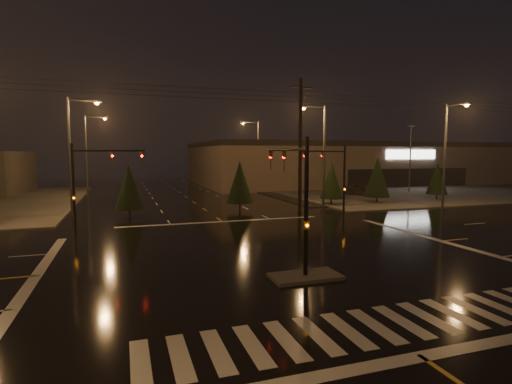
# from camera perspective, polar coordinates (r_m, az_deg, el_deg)

# --- Properties ---
(ground) EXTENTS (140.00, 140.00, 0.00)m
(ground) POSITION_cam_1_polar(r_m,az_deg,el_deg) (21.12, 2.33, -9.06)
(ground) COLOR black
(ground) RESTS_ON ground
(sidewalk_ne) EXTENTS (36.00, 36.00, 0.12)m
(sidewalk_ne) POSITION_cam_1_polar(r_m,az_deg,el_deg) (61.87, 18.67, 0.34)
(sidewalk_ne) COLOR #4A4742
(sidewalk_ne) RESTS_ON ground
(median_island) EXTENTS (3.00, 1.60, 0.15)m
(median_island) POSITION_cam_1_polar(r_m,az_deg,el_deg) (17.56, 7.07, -11.87)
(median_island) COLOR #4A4742
(median_island) RESTS_ON ground
(crosswalk) EXTENTS (15.00, 2.60, 0.01)m
(crosswalk) POSITION_cam_1_polar(r_m,az_deg,el_deg) (13.53, 16.68, -17.81)
(crosswalk) COLOR beige
(crosswalk) RESTS_ON ground
(stop_bar_near) EXTENTS (16.00, 0.50, 0.01)m
(stop_bar_near) POSITION_cam_1_polar(r_m,az_deg,el_deg) (12.11, 22.51, -20.90)
(stop_bar_near) COLOR beige
(stop_bar_near) RESTS_ON ground
(stop_bar_far) EXTENTS (16.00, 0.50, 0.01)m
(stop_bar_far) POSITION_cam_1_polar(r_m,az_deg,el_deg) (31.42, -4.83, -4.24)
(stop_bar_far) COLOR beige
(stop_bar_far) RESTS_ON ground
(parking_lot) EXTENTS (50.00, 24.00, 0.08)m
(parking_lot) POSITION_cam_1_polar(r_m,az_deg,el_deg) (63.51, 23.36, 0.29)
(parking_lot) COLOR black
(parking_lot) RESTS_ON ground
(retail_building) EXTENTS (60.20, 28.30, 7.20)m
(retail_building) POSITION_cam_1_polar(r_m,az_deg,el_deg) (77.62, 14.58, 4.24)
(retail_building) COLOR #6C5B4D
(retail_building) RESTS_ON ground
(signal_mast_median) EXTENTS (0.25, 4.59, 6.00)m
(signal_mast_median) POSITION_cam_1_polar(r_m,az_deg,el_deg) (17.67, 5.91, 0.43)
(signal_mast_median) COLOR black
(signal_mast_median) RESTS_ON ground
(signal_mast_ne) EXTENTS (4.84, 1.86, 6.00)m
(signal_mast_ne) POSITION_cam_1_polar(r_m,az_deg,el_deg) (33.74, 11.37, 2.82)
(signal_mast_ne) COLOR black
(signal_mast_ne) RESTS_ON ground
(signal_mast_nw) EXTENTS (4.84, 1.86, 6.00)m
(signal_mast_nw) POSITION_cam_1_polar(r_m,az_deg,el_deg) (29.36, -22.80, 2.11)
(signal_mast_nw) COLOR black
(signal_mast_nw) RESTS_ON ground
(streetlight_1) EXTENTS (2.77, 0.32, 10.00)m
(streetlight_1) POSITION_cam_1_polar(r_m,az_deg,el_deg) (37.31, -24.62, 5.76)
(streetlight_1) COLOR #38383A
(streetlight_1) RESTS_ON ground
(streetlight_2) EXTENTS (2.77, 0.32, 10.00)m
(streetlight_2) POSITION_cam_1_polar(r_m,az_deg,el_deg) (53.25, -22.79, 5.60)
(streetlight_2) COLOR #38383A
(streetlight_2) RESTS_ON ground
(streetlight_3) EXTENTS (2.77, 0.32, 10.00)m
(streetlight_3) POSITION_cam_1_polar(r_m,az_deg,el_deg) (39.66, 9.32, 6.14)
(streetlight_3) COLOR #38383A
(streetlight_3) RESTS_ON ground
(streetlight_4) EXTENTS (2.77, 0.32, 10.00)m
(streetlight_4) POSITION_cam_1_polar(r_m,az_deg,el_deg) (58.11, 0.05, 5.99)
(streetlight_4) COLOR #38383A
(streetlight_4) RESTS_ON ground
(streetlight_6) EXTENTS (0.32, 2.77, 10.00)m
(streetlight_6) POSITION_cam_1_polar(r_m,az_deg,el_deg) (42.12, 25.69, 5.63)
(streetlight_6) COLOR #38383A
(streetlight_6) RESTS_ON ground
(utility_pole_1) EXTENTS (2.20, 0.32, 12.00)m
(utility_pole_1) POSITION_cam_1_polar(r_m,az_deg,el_deg) (36.46, 6.34, 6.76)
(utility_pole_1) COLOR black
(utility_pole_1) RESTS_ON ground
(conifer_0) EXTENTS (2.35, 2.35, 4.37)m
(conifer_0) POSITION_cam_1_polar(r_m,az_deg,el_deg) (41.84, 10.74, 1.60)
(conifer_0) COLOR black
(conifer_0) RESTS_ON ground
(conifer_1) EXTENTS (2.71, 2.71, 4.93)m
(conifer_1) POSITION_cam_1_polar(r_m,az_deg,el_deg) (44.62, 16.93, 2.05)
(conifer_1) COLOR black
(conifer_1) RESTS_ON ground
(conifer_2) EXTENTS (2.31, 2.31, 4.32)m
(conifer_2) POSITION_cam_1_polar(r_m,az_deg,el_deg) (49.93, 24.45, 1.79)
(conifer_2) COLOR black
(conifer_2) RESTS_ON ground
(conifer_3) EXTENTS (2.38, 2.38, 4.42)m
(conifer_3) POSITION_cam_1_polar(r_m,az_deg,el_deg) (34.75, -17.69, 0.70)
(conifer_3) COLOR black
(conifer_3) RESTS_ON ground
(conifer_4) EXTENTS (2.53, 2.53, 4.65)m
(conifer_4) POSITION_cam_1_polar(r_m,az_deg,el_deg) (37.43, -2.32, 1.46)
(conifer_4) COLOR black
(conifer_4) RESTS_ON ground
(car_parked) EXTENTS (3.92, 5.44, 1.72)m
(car_parked) POSITION_cam_1_polar(r_m,az_deg,el_deg) (51.61, 15.14, 0.36)
(car_parked) COLOR black
(car_parked) RESTS_ON ground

